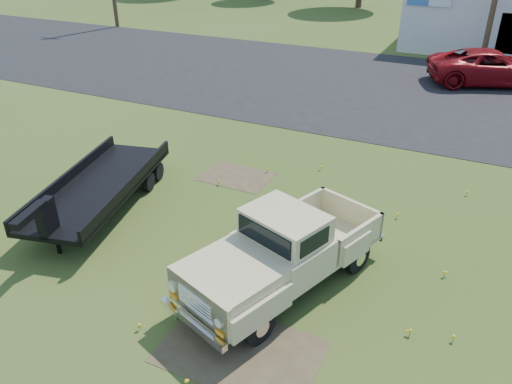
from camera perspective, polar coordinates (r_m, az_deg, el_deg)
ground at (r=12.54m, az=-1.60°, el=-6.56°), size 140.00×140.00×0.00m
asphalt_lot at (r=25.58m, az=14.22°, el=11.41°), size 90.00×14.00×0.02m
dirt_patch_a at (r=9.99m, az=-1.80°, el=-17.74°), size 3.00×2.00×0.01m
dirt_patch_b at (r=16.00m, az=-2.27°, el=1.78°), size 2.20×1.60×0.01m
vintage_pickup_truck at (r=10.89m, az=3.24°, el=-6.65°), size 3.70×5.61×1.90m
flatbed_trailer at (r=14.54m, az=-17.48°, el=1.05°), size 3.30×6.25×1.62m
red_pickup at (r=27.86m, az=25.31°, el=12.74°), size 6.57×4.77×1.66m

